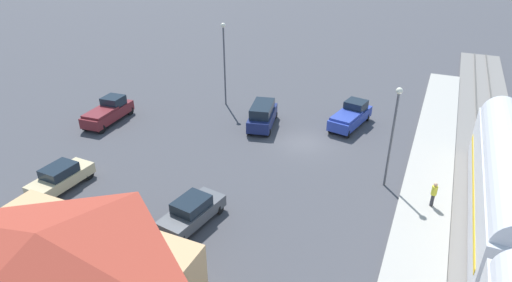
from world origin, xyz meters
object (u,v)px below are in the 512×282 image
Objects in this scene: suv_navy at (262,115)px; pickup_maroon at (108,111)px; sedan_tan at (61,177)px; light_pole_near_platform at (394,126)px; light_pole_lot_center at (224,55)px; pickup_blue at (351,116)px; sedan_charcoal at (192,211)px; pedestrian_on_platform at (434,193)px.

suv_navy is 0.94× the size of pickup_maroon.
light_pole_near_platform is at bearing -154.91° from sedan_tan.
light_pole_lot_center is at bearing -31.46° from suv_navy.
suv_navy is at bearing 24.97° from pickup_blue.
sedan_charcoal is at bearing 111.75° from light_pole_lot_center.
pickup_maroon is at bearing 21.75° from pickup_blue.
light_pole_lot_center reaches higher than sedan_tan.
pickup_blue is 0.78× the size of light_pole_near_platform.
sedan_tan is 0.56× the size of light_pole_lot_center.
pedestrian_on_platform reaches higher than sedan_tan.
suv_navy is 1.10× the size of sedan_charcoal.
pickup_blue is 1.24× the size of sedan_tan.
sedan_tan is 0.63× the size of light_pole_near_platform.
pedestrian_on_platform is 12.89m from pickup_blue.
light_pole_lot_center reaches higher than pickup_blue.
suv_navy is 17.23m from sedan_tan.
suv_navy is 13.27m from light_pole_near_platform.
pickup_maroon is at bearing 19.95° from suv_navy.
suv_navy is 0.92× the size of pickup_blue.
pickup_maroon is 0.68× the size of light_pole_lot_center.
sedan_charcoal is 0.85× the size of pickup_maroon.
pedestrian_on_platform is at bearing -150.57° from sedan_charcoal.
light_pole_near_platform is (3.19, -1.70, 3.33)m from pedestrian_on_platform.
light_pole_lot_center is at bearing -99.97° from sedan_tan.
light_pole_lot_center is (7.12, -17.86, 4.21)m from sedan_charcoal.
pickup_maroon reaches higher than pedestrian_on_platform.
pedestrian_on_platform is at bearing 152.00° from light_pole_near_platform.
light_pole_near_platform is (-24.97, 0.49, 3.58)m from pickup_maroon.
suv_navy reaches higher than pickup_blue.
pickup_maroon is (14.94, -9.65, 0.15)m from sedan_charcoal.
pickup_maroon is at bearing -65.29° from sedan_tan.
pickup_blue is at bearing -131.16° from sedan_tan.
pickup_blue is (-5.60, -17.85, 0.15)m from sedan_charcoal.
pickup_maroon is (13.32, 4.83, -0.12)m from suv_navy.
light_pole_lot_center reaches higher than light_pole_near_platform.
sedan_tan is at bearing 25.09° from light_pole_near_platform.
pickup_blue is 24.20m from sedan_tan.
light_pole_near_platform is at bearing 153.12° from light_pole_lot_center.
pedestrian_on_platform is 0.33× the size of suv_navy.
pedestrian_on_platform is 0.31× the size of pickup_maroon.
pedestrian_on_platform is 0.36× the size of sedan_charcoal.
pedestrian_on_platform reaches higher than sedan_charcoal.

